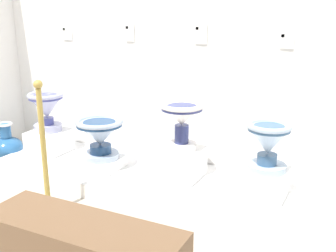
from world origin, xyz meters
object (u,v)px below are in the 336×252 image
object	(u,v)px
plinth_block_leftmost	(49,142)
antique_toilet_rightmost	(182,118)
info_placard_first	(67,33)
info_placard_fourth	(287,41)
plinth_block_rightmost	(181,164)
antique_toilet_central_ornate	(100,134)
antique_toilet_tall_cobalt	(268,141)
antique_toilet_leftmost	(46,107)
decorative_vase_spare	(7,146)
plinth_block_central_ornate	(101,163)
plinth_block_tall_cobalt	(265,183)
stanchion_post_near_left	(46,173)
info_placard_second	(130,33)
info_placard_third	(201,34)

from	to	relation	value
plinth_block_leftmost	antique_toilet_rightmost	size ratio (longest dim) A/B	0.94
info_placard_first	info_placard_fourth	bearing A→B (deg)	-0.00
plinth_block_leftmost	plinth_block_rightmost	xyz separation A→B (m)	(1.42, 0.01, 0.01)
antique_toilet_central_ornate	antique_toilet_tall_cobalt	distance (m)	1.44
antique_toilet_leftmost	info_placard_first	world-z (taller)	info_placard_first
decorative_vase_spare	antique_toilet_tall_cobalt	bearing A→B (deg)	1.76
plinth_block_central_ornate	decorative_vase_spare	distance (m)	1.15
plinth_block_central_ornate	plinth_block_tall_cobalt	xyz separation A→B (m)	(1.43, 0.09, 0.05)
antique_toilet_leftmost	stanchion_post_near_left	xyz separation A→B (m)	(0.70, -0.81, -0.24)
antique_toilet_leftmost	stanchion_post_near_left	distance (m)	1.10
info_placard_second	decorative_vase_spare	bearing A→B (deg)	-156.08
info_placard_first	stanchion_post_near_left	world-z (taller)	info_placard_first
info_placard_second	stanchion_post_near_left	xyz separation A→B (m)	(-0.01, -1.21, -0.94)
plinth_block_leftmost	info_placard_fourth	distance (m)	2.39
plinth_block_tall_cobalt	info_placard_third	world-z (taller)	info_placard_third
antique_toilet_central_ornate	plinth_block_tall_cobalt	xyz separation A→B (m)	(1.43, 0.09, -0.22)
antique_toilet_rightmost	antique_toilet_tall_cobalt	xyz separation A→B (m)	(0.71, -0.05, -0.09)
antique_toilet_leftmost	antique_toilet_tall_cobalt	size ratio (longest dim) A/B	1.02
info_placard_second	info_placard_fourth	xyz separation A→B (m)	(1.42, -0.00, -0.03)
info_placard_second	plinth_block_central_ornate	bearing A→B (deg)	-91.11
antique_toilet_central_ornate	info_placard_second	world-z (taller)	info_placard_second
plinth_block_leftmost	plinth_block_central_ornate	size ratio (longest dim) A/B	1.01
plinth_block_leftmost	decorative_vase_spare	bearing A→B (deg)	-165.17
antique_toilet_leftmost	info_placard_fourth	size ratio (longest dim) A/B	3.10
plinth_block_central_ornate	antique_toilet_tall_cobalt	xyz separation A→B (m)	(1.43, 0.09, 0.38)
plinth_block_leftmost	antique_toilet_tall_cobalt	world-z (taller)	antique_toilet_tall_cobalt
plinth_block_central_ornate	info_placard_first	distance (m)	1.40
antique_toilet_leftmost	plinth_block_central_ornate	world-z (taller)	antique_toilet_leftmost
plinth_block_leftmost	plinth_block_tall_cobalt	world-z (taller)	plinth_block_leftmost
antique_toilet_rightmost	plinth_block_tall_cobalt	size ratio (longest dim) A/B	1.09
plinth_block_rightmost	info_placard_third	distance (m)	1.11
antique_toilet_tall_cobalt	antique_toilet_leftmost	bearing A→B (deg)	178.94
plinth_block_rightmost	antique_toilet_central_ornate	bearing A→B (deg)	-169.38
plinth_block_rightmost	stanchion_post_near_left	distance (m)	1.09
info_placard_fourth	antique_toilet_tall_cobalt	bearing A→B (deg)	-89.85
antique_toilet_central_ornate	decorative_vase_spare	distance (m)	1.19
antique_toilet_rightmost	decorative_vase_spare	distance (m)	1.93
info_placard_first	info_placard_second	distance (m)	0.73
plinth_block_tall_cobalt	info_placard_second	bearing A→B (deg)	162.94
plinth_block_tall_cobalt	decorative_vase_spare	xyz separation A→B (m)	(-2.58, -0.08, -0.07)
info_placard_fourth	info_placard_first	bearing A→B (deg)	180.00
plinth_block_tall_cobalt	info_placard_second	world-z (taller)	info_placard_second
antique_toilet_central_ornate	info_placard_fourth	size ratio (longest dim) A/B	3.40
plinth_block_central_ornate	antique_toilet_central_ornate	bearing A→B (deg)	0.00
plinth_block_leftmost	antique_toilet_central_ornate	world-z (taller)	antique_toilet_central_ornate
antique_toilet_central_ornate	decorative_vase_spare	world-z (taller)	antique_toilet_central_ornate
antique_toilet_rightmost	info_placard_first	xyz separation A→B (m)	(-1.43, 0.39, 0.61)
plinth_block_rightmost	stanchion_post_near_left	xyz separation A→B (m)	(-0.72, -0.82, 0.09)
plinth_block_tall_cobalt	info_placard_first	xyz separation A→B (m)	(-2.15, 0.44, 1.03)
plinth_block_leftmost	plinth_block_tall_cobalt	bearing A→B (deg)	-1.06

